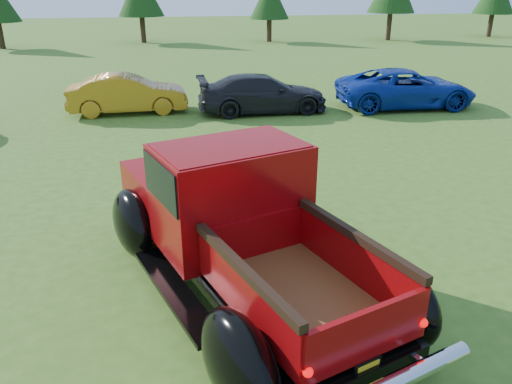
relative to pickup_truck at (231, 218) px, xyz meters
name	(u,v)px	position (x,y,z in m)	size (l,w,h in m)	color
ground	(276,245)	(0.85, 0.86, -0.97)	(120.00, 120.00, 0.00)	#3A5B1A
pickup_truck	(231,218)	(0.00, 0.00, 0.00)	(4.00, 5.88, 2.05)	black
show_car_yellow	(128,94)	(-2.04, 10.60, -0.34)	(1.34, 3.84, 1.27)	#AA7116
show_car_grey	(263,94)	(2.35, 9.92, -0.35)	(1.74, 4.27, 1.24)	black
show_car_blue	(406,88)	(7.35, 9.77, -0.32)	(2.17, 4.71, 1.31)	navy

